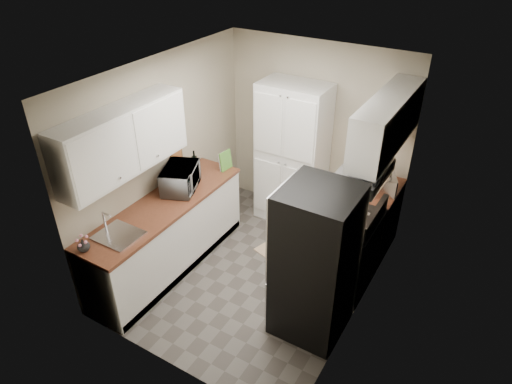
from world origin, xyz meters
TOP-DOWN VIEW (x-y plane):
  - ground at (0.00, 0.00)m, footprint 3.20×3.20m
  - room_shell at (-0.02, -0.01)m, footprint 2.64×3.24m
  - pantry_cabinet at (-0.20, 1.32)m, footprint 0.90×0.55m
  - base_cabinet_left at (-0.99, -0.43)m, footprint 0.60×2.30m
  - countertop_left at (-0.99, -0.43)m, footprint 0.63×2.33m
  - base_cabinet_right at (0.99, 1.19)m, footprint 0.60×0.80m
  - countertop_right at (0.99, 1.19)m, footprint 0.63×0.83m
  - electric_range at (0.97, 0.39)m, footprint 0.71×0.78m
  - refrigerator at (0.94, -0.41)m, footprint 0.70×0.72m
  - microwave at (-1.02, -0.06)m, footprint 0.56×0.65m
  - wine_bottle at (-1.14, 0.37)m, footprint 0.07×0.07m
  - flower_vase at (-1.11, -1.50)m, footprint 0.16×0.16m
  - cutting_board at (-0.83, 0.64)m, footprint 0.04×0.21m
  - toaster_oven at (1.09, 1.16)m, footprint 0.44×0.49m
  - fruit_basket at (1.07, 1.18)m, footprint 0.30×0.30m
  - kitchen_mat at (0.10, 0.65)m, footprint 0.68×0.87m

SIDE VIEW (x-z plane):
  - ground at x=0.00m, z-range 0.00..0.00m
  - kitchen_mat at x=0.10m, z-range 0.00..0.01m
  - base_cabinet_left at x=-0.99m, z-range 0.00..0.88m
  - base_cabinet_right at x=0.99m, z-range 0.00..0.88m
  - electric_range at x=0.97m, z-range -0.09..1.04m
  - refrigerator at x=0.94m, z-range 0.00..1.70m
  - countertop_left at x=-0.99m, z-range 0.88..0.92m
  - countertop_right at x=0.99m, z-range 0.88..0.92m
  - flower_vase at x=-1.11m, z-range 0.92..1.05m
  - pantry_cabinet at x=-0.20m, z-range 0.00..2.00m
  - toaster_oven at x=1.09m, z-range 0.92..1.15m
  - cutting_board at x=-0.83m, z-range 0.92..1.18m
  - wine_bottle at x=-1.14m, z-range 0.92..1.20m
  - microwave at x=-1.02m, z-range 0.92..1.22m
  - fruit_basket at x=1.07m, z-range 1.15..1.25m
  - room_shell at x=-0.02m, z-range 0.37..2.89m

